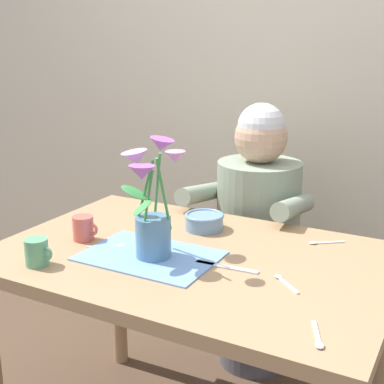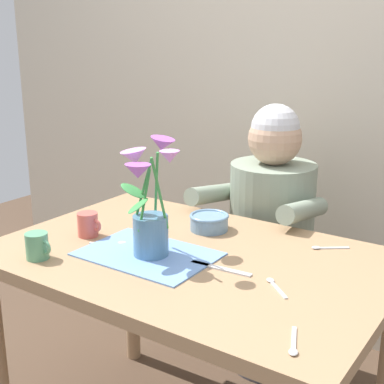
# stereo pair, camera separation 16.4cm
# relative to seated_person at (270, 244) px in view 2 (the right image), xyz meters

# --- Properties ---
(wood_panel_backdrop) EXTENTS (4.00, 0.10, 2.50)m
(wood_panel_backdrop) POSITION_rel_seated_person_xyz_m (0.03, 0.43, 0.69)
(wood_panel_backdrop) COLOR beige
(wood_panel_backdrop) RESTS_ON ground_plane
(dining_table) EXTENTS (1.20, 0.80, 0.74)m
(dining_table) POSITION_rel_seated_person_xyz_m (0.03, -0.62, 0.08)
(dining_table) COLOR #9E7A56
(dining_table) RESTS_ON ground_plane
(seated_person) EXTENTS (0.45, 0.47, 1.14)m
(seated_person) POSITION_rel_seated_person_xyz_m (0.00, 0.00, 0.00)
(seated_person) COLOR #4C4C56
(seated_person) RESTS_ON ground_plane
(striped_placemat) EXTENTS (0.40, 0.28, 0.00)m
(striped_placemat) POSITION_rel_seated_person_xyz_m (-0.07, -0.70, 0.18)
(striped_placemat) COLOR #6B93D1
(striped_placemat) RESTS_ON dining_table
(flower_vase) EXTENTS (0.25, 0.25, 0.35)m
(flower_vase) POSITION_rel_seated_person_xyz_m (-0.07, -0.69, 0.33)
(flower_vase) COLOR teal
(flower_vase) RESTS_ON dining_table
(ceramic_bowl) EXTENTS (0.14, 0.14, 0.06)m
(ceramic_bowl) POSITION_rel_seated_person_xyz_m (-0.04, -0.40, 0.21)
(ceramic_bowl) COLOR #6689A8
(ceramic_bowl) RESTS_ON dining_table
(dinner_knife) EXTENTS (0.19, 0.03, 0.00)m
(dinner_knife) POSITION_rel_seated_person_xyz_m (0.16, -0.66, 0.18)
(dinner_knife) COLOR silver
(dinner_knife) RESTS_ON dining_table
(tea_cup) EXTENTS (0.09, 0.07, 0.08)m
(tea_cup) POSITION_rel_seated_person_xyz_m (-0.33, -0.90, 0.22)
(tea_cup) COLOR #569970
(tea_cup) RESTS_ON dining_table
(ceramic_mug) EXTENTS (0.09, 0.07, 0.08)m
(ceramic_mug) POSITION_rel_seated_person_xyz_m (-0.34, -0.68, 0.22)
(ceramic_mug) COLOR #CC564C
(ceramic_mug) RESTS_ON dining_table
(spoon_0) EXTENTS (0.10, 0.09, 0.01)m
(spoon_0) POSITION_rel_seated_person_xyz_m (0.34, -0.67, 0.18)
(spoon_0) COLOR silver
(spoon_0) RESTS_ON dining_table
(spoon_1) EXTENTS (0.06, 0.12, 0.01)m
(spoon_1) POSITION_rel_seated_person_xyz_m (0.50, -0.92, 0.18)
(spoon_1) COLOR silver
(spoon_1) RESTS_ON dining_table
(spoon_2) EXTENTS (0.11, 0.08, 0.01)m
(spoon_2) POSITION_rel_seated_person_xyz_m (-0.22, -0.69, 0.18)
(spoon_2) COLOR silver
(spoon_2) RESTS_ON dining_table
(spoon_3) EXTENTS (0.10, 0.08, 0.01)m
(spoon_3) POSITION_rel_seated_person_xyz_m (0.35, -0.35, 0.18)
(spoon_3) COLOR silver
(spoon_3) RESTS_ON dining_table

